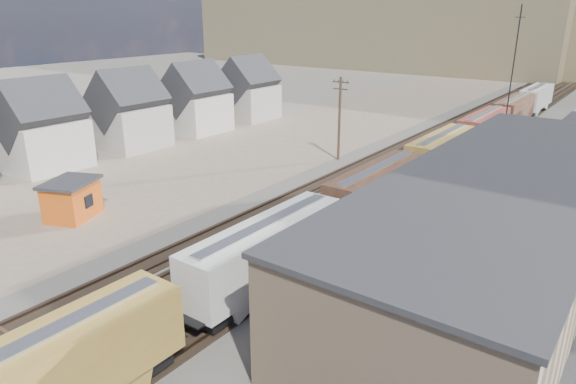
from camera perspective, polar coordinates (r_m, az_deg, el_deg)
The scene contains 10 objects.
ground at distance 30.20m, azimuth -24.57°, elevation -17.40°, with size 300.00×300.00×0.00m, color #6B6356.
ballast_bed at distance 66.66m, azimuth 15.46°, elevation 3.82°, with size 18.00×200.00×0.06m, color #4C4742.
dirt_yard at distance 68.10m, azimuth -3.63°, elevation 4.80°, with size 24.00×180.00×0.03m, color #715D4D.
rail_tracks at distance 66.82m, azimuth 15.03°, elevation 3.97°, with size 11.40×200.00×0.24m.
freight_train at distance 51.62m, azimuth 13.69°, elevation 2.67°, with size 3.00×119.74×4.46m.
warehouse at distance 38.60m, azimuth 22.77°, elevation -2.73°, with size 12.40×40.40×7.25m.
utility_pole_north at distance 61.99m, azimuth 5.74°, elevation 8.29°, with size 2.20×0.32×10.00m.
radio_mast at distance 72.69m, azimuth 23.58°, elevation 11.51°, with size 1.20×0.16×18.00m.
townhouse_row at distance 67.89m, azimuth -21.30°, elevation 7.21°, with size 8.15×68.16×10.47m.
maintenance_shed at distance 48.52m, azimuth -22.88°, elevation -0.71°, with size 5.22×5.76×3.44m.
Camera 1 is at (22.52, -10.32, 17.27)m, focal length 32.00 mm.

